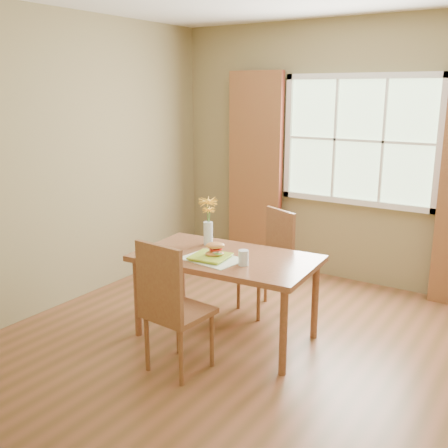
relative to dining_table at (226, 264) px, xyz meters
name	(u,v)px	position (x,y,z in m)	size (l,w,h in m)	color
room	(271,182)	(0.41, -0.03, 0.72)	(4.24, 3.84, 2.74)	brown
window	(359,140)	(0.41, 1.85, 0.87)	(1.62, 0.06, 1.32)	#BCE2AB
curtain_left	(255,171)	(-0.74, 1.75, 0.47)	(0.65, 0.08, 2.20)	maroon
dining_table	(226,264)	(0.00, 0.00, 0.00)	(1.50, 0.92, 0.70)	brown
chair_near	(170,303)	(-0.01, -0.71, -0.09)	(0.45, 0.45, 1.00)	brown
chair_far	(270,256)	(0.03, 0.69, -0.12)	(0.52, 0.52, 0.94)	brown
placemat	(213,259)	(-0.04, -0.13, 0.08)	(0.45, 0.33, 0.01)	beige
plate	(210,258)	(-0.06, -0.14, 0.09)	(0.28, 0.28, 0.01)	#9ABF2F
croissant_sandwich	(215,249)	(-0.03, -0.11, 0.15)	(0.19, 0.18, 0.11)	#F4AA53
water_glass	(243,258)	(0.24, -0.12, 0.13)	(0.08, 0.08, 0.12)	silver
flower_vase	(208,217)	(-0.30, 0.18, 0.32)	(0.17, 0.17, 0.41)	silver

